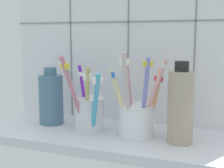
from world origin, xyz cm
name	(u,v)px	position (x,y,z in cm)	size (l,w,h in cm)	color
counter_slab	(112,137)	(0.00, 0.00, 1.00)	(64.00, 22.00, 2.00)	silver
tile_wall_back	(130,40)	(0.00, 12.00, 22.50)	(64.00, 2.20, 45.00)	white
toothbrush_cup_left	(88,110)	(-5.80, -0.41, 6.81)	(13.12, 11.01, 17.44)	silver
toothbrush_cup_right	(137,115)	(5.74, -0.18, 6.71)	(11.91, 9.59, 18.44)	white
ceramic_vase	(51,98)	(-16.84, 1.90, 8.29)	(5.87, 5.87, 13.97)	slate
soap_bottle	(180,106)	(15.05, -0.77, 9.63)	(5.17, 5.17, 16.59)	tan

